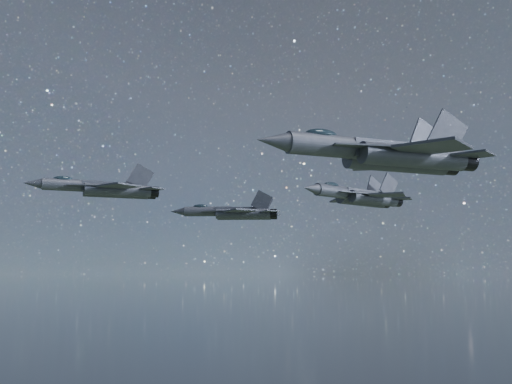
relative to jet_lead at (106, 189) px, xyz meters
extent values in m
cylinder|color=#2F313B|center=(-3.71, -0.32, 0.20)|extent=(6.64, 1.93, 1.38)
cone|color=#2F313B|center=(-7.94, -0.67, 0.20)|extent=(2.22, 1.41, 1.24)
ellipsoid|color=black|center=(-4.77, -0.41, 0.86)|extent=(2.18, 1.10, 0.68)
cube|color=#2F313B|center=(0.88, 0.07, 0.15)|extent=(7.34, 1.94, 1.15)
cylinder|color=#2F313B|center=(1.30, -0.78, -0.24)|extent=(7.53, 2.01, 1.38)
cylinder|color=#2F313B|center=(1.15, 0.99, -0.24)|extent=(7.53, 2.01, 1.38)
cylinder|color=black|center=(5.36, -0.43, -0.24)|extent=(1.25, 1.37, 1.27)
cylinder|color=black|center=(5.21, 1.33, -0.24)|extent=(1.25, 1.37, 1.27)
cube|color=#2F313B|center=(-2.02, -1.37, 0.09)|extent=(4.68, 1.46, 0.11)
cube|color=#2F313B|center=(-2.22, 1.01, 0.09)|extent=(4.69, 2.19, 0.11)
cube|color=#2F313B|center=(1.31, -2.91, -0.07)|extent=(4.97, 5.06, 0.18)
cube|color=#2F313B|center=(0.80, 3.09, -0.07)|extent=(4.73, 4.92, 0.18)
cube|color=#2F313B|center=(5.11, -1.61, -0.07)|extent=(2.94, 2.98, 0.13)
cube|color=#2F313B|center=(4.76, 2.45, -0.07)|extent=(2.78, 2.87, 0.13)
cube|color=#2F313B|center=(3.88, -0.78, 1.44)|extent=(3.08, 0.46, 3.15)
cube|color=#2F313B|center=(3.69, 1.42, 1.44)|extent=(3.06, 0.65, 3.15)
cylinder|color=#2F313B|center=(16.31, 22.50, 0.08)|extent=(7.58, 3.85, 1.57)
cone|color=#2F313B|center=(11.71, 24.02, 0.08)|extent=(2.74, 2.10, 1.41)
ellipsoid|color=black|center=(15.16, 22.88, 0.83)|extent=(2.61, 1.76, 0.78)
cube|color=#2F313B|center=(21.29, 20.84, 0.03)|extent=(8.33, 4.04, 1.31)
cylinder|color=#2F313B|center=(21.35, 19.76, -0.43)|extent=(8.54, 4.17, 1.57)
cylinder|color=#2F313B|center=(21.99, 21.67, -0.43)|extent=(8.54, 4.17, 1.57)
cylinder|color=black|center=(25.76, 18.29, -0.43)|extent=(1.70, 1.79, 1.45)
cylinder|color=black|center=(26.40, 20.21, -0.43)|extent=(1.70, 1.79, 1.45)
cube|color=#2F313B|center=(17.60, 20.63, -0.04)|extent=(5.12, 3.54, 0.12)
cube|color=#2F313B|center=(18.46, 23.22, -0.04)|extent=(5.35, 1.77, 0.12)
cube|color=#2F313B|center=(20.40, 17.52, -0.23)|extent=(4.75, 5.12, 0.20)
cube|color=#2F313B|center=(22.56, 24.03, -0.23)|extent=(5.79, 5.72, 0.20)
cube|color=#2F313B|center=(24.96, 17.18, -0.23)|extent=(2.78, 2.94, 0.15)
cube|color=#2F313B|center=(26.43, 21.58, -0.23)|extent=(3.43, 3.41, 0.15)
cube|color=#2F313B|center=(24.05, 18.59, 1.49)|extent=(3.29, 1.52, 3.59)
cube|color=#2F313B|center=(24.85, 20.99, 1.49)|extent=(3.45, 0.99, 3.59)
cylinder|color=#2F313B|center=(16.92, -27.69, 0.17)|extent=(8.56, 2.64, 1.78)
cone|color=#2F313B|center=(11.49, -28.25, 0.17)|extent=(2.88, 1.87, 1.59)
ellipsoid|color=black|center=(15.57, -27.83, 1.03)|extent=(2.82, 1.47, 0.88)
cube|color=#2F313B|center=(22.81, -27.07, 0.12)|extent=(9.46, 2.67, 1.48)
cylinder|color=#2F313B|center=(23.38, -28.16, -0.39)|extent=(9.69, 2.76, 1.78)
cylinder|color=#2F313B|center=(23.15, -25.89, -0.39)|extent=(9.69, 2.76, 1.78)
cylinder|color=black|center=(28.59, -27.62, -0.39)|extent=(1.64, 1.78, 1.64)
cylinder|color=black|center=(28.35, -25.35, -0.39)|extent=(1.64, 1.78, 1.64)
cube|color=#2F313B|center=(19.12, -29.00, 0.04)|extent=(6.01, 1.77, 0.14)
cube|color=#2F313B|center=(18.80, -25.95, 0.04)|extent=(6.03, 2.92, 0.14)
cube|color=#2F313B|center=(23.44, -30.90, -0.17)|extent=(6.42, 6.52, 0.23)
cube|color=#2F313B|center=(22.64, -23.20, -0.17)|extent=(6.04, 6.30, 0.23)
cube|color=#2F313B|center=(28.29, -29.13, -0.17)|extent=(3.79, 3.84, 0.17)
cube|color=#2F313B|center=(27.75, -23.93, -0.17)|extent=(3.55, 3.67, 0.17)
cube|color=#2F313B|center=(26.69, -28.10, 1.77)|extent=(3.97, 0.61, 4.05)
cube|color=#2F313B|center=(26.40, -25.27, 1.77)|extent=(3.92, 0.91, 4.05)
cylinder|color=#2F313B|center=(28.22, -1.64, 0.43)|extent=(7.42, 4.42, 1.56)
cone|color=#2F313B|center=(23.81, -3.58, 0.43)|extent=(2.77, 2.25, 1.40)
ellipsoid|color=black|center=(27.12, -2.13, 1.18)|extent=(2.61, 1.93, 0.77)
cube|color=#2F313B|center=(32.99, 0.46, 0.38)|extent=(8.13, 4.69, 1.30)
cylinder|color=#2F313B|center=(33.76, -0.29, -0.07)|extent=(8.34, 4.83, 1.56)
cylinder|color=#2F313B|center=(32.95, 1.54, -0.07)|extent=(8.34, 4.83, 1.56)
cylinder|color=black|center=(37.98, 1.57, -0.07)|extent=(1.77, 1.85, 1.44)
cylinder|color=black|center=(37.17, 3.40, -0.07)|extent=(1.77, 1.85, 1.44)
cube|color=#2F313B|center=(30.41, -2.15, 0.31)|extent=(5.33, 2.23, 0.12)
cube|color=#2F313B|center=(29.32, 0.33, 0.31)|extent=(4.91, 3.88, 0.12)
cube|color=#2F313B|center=(34.55, -2.57, 0.13)|extent=(5.71, 5.57, 0.20)
cube|color=#2F313B|center=(31.79, 3.66, 0.13)|extent=(4.39, 4.81, 0.20)
cube|color=#2F313B|center=(38.14, 0.21, 0.13)|extent=(3.38, 3.34, 0.15)
cube|color=#2F313B|center=(36.28, 4.43, 0.13)|extent=(2.56, 2.74, 0.15)
cube|color=#2F313B|center=(36.52, 0.65, 1.84)|extent=(3.35, 1.29, 3.57)
cube|color=#2F313B|center=(35.51, 2.94, 1.84)|extent=(3.14, 1.80, 3.57)
camera|label=1|loc=(-1.53, -70.50, -9.80)|focal=42.00mm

